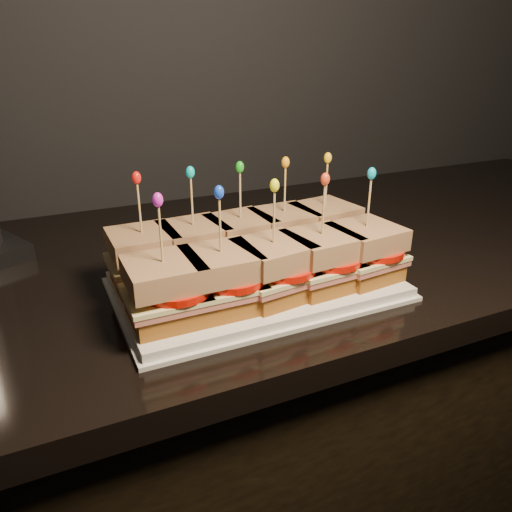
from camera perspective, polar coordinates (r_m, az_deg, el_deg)
name	(u,v)px	position (r m, az deg, el deg)	size (l,w,h in m)	color
cabinet	(222,457)	(1.11, -3.88, -21.91)	(2.14, 0.65, 0.83)	black
granite_slab	(215,264)	(0.86, -4.66, -0.89)	(2.18, 0.69, 0.04)	black
platter	(256,285)	(0.72, 0.00, -3.38)	(0.38, 0.24, 0.02)	silver
platter_rim	(256,289)	(0.72, 0.00, -3.81)	(0.39, 0.25, 0.01)	silver
sandwich_0_bread_bot	(146,276)	(0.71, -12.47, -2.21)	(0.09, 0.09, 0.02)	brown
sandwich_0_ham	(145,265)	(0.71, -12.58, -1.04)	(0.09, 0.09, 0.01)	#BA5F50
sandwich_0_cheese	(144,261)	(0.71, -12.63, -0.53)	(0.10, 0.09, 0.01)	#EBE295
sandwich_0_tomato	(154,256)	(0.70, -11.62, 0.02)	(0.09, 0.09, 0.01)	red
sandwich_0_bread_top	(143,243)	(0.70, -12.82, 1.51)	(0.09, 0.09, 0.03)	#6A2F0D
sandwich_0_pick	(140,211)	(0.68, -13.15, 5.03)	(0.00, 0.00, 0.09)	tan
sandwich_0_frill	(136,178)	(0.67, -13.50, 8.69)	(0.01, 0.01, 0.02)	red
sandwich_1_bread_bot	(195,267)	(0.73, -6.96, -1.23)	(0.09, 0.09, 0.02)	brown
sandwich_1_ham	(195,257)	(0.72, -7.02, -0.08)	(0.09, 0.09, 0.01)	#BA5F50
sandwich_1_cheese	(195,252)	(0.72, -7.04, 0.43)	(0.10, 0.09, 0.01)	#EBE295
sandwich_1_tomato	(204,247)	(0.72, -6.01, 0.97)	(0.09, 0.09, 0.01)	red
sandwich_1_bread_top	(194,235)	(0.71, -7.15, 2.43)	(0.09, 0.09, 0.03)	#6A2F0D
sandwich_1_pick	(192,204)	(0.70, -7.33, 5.89)	(0.00, 0.00, 0.09)	tan
sandwich_1_frill	(190,172)	(0.69, -7.52, 9.48)	(0.01, 0.01, 0.02)	#06B6B5
sandwich_2_bread_bot	(241,258)	(0.75, -1.73, -0.28)	(0.09, 0.09, 0.02)	brown
sandwich_2_ham	(241,249)	(0.75, -1.74, 0.84)	(0.09, 0.09, 0.01)	#BA5F50
sandwich_2_cheese	(241,244)	(0.74, -1.75, 1.34)	(0.10, 0.09, 0.01)	#EBE295
sandwich_2_tomato	(250,240)	(0.74, -0.72, 1.86)	(0.09, 0.09, 0.01)	red
sandwich_2_bread_top	(241,227)	(0.74, -1.77, 3.29)	(0.09, 0.09, 0.03)	#6A2F0D
sandwich_2_pick	(240,198)	(0.72, -1.81, 6.65)	(0.00, 0.00, 0.09)	tan
sandwich_2_frill	(240,167)	(0.71, -1.86, 10.13)	(0.01, 0.01, 0.02)	#19A818
sandwich_3_bread_bot	(283,251)	(0.78, 3.16, 0.60)	(0.09, 0.09, 0.02)	brown
sandwich_3_ham	(284,241)	(0.78, 3.18, 1.69)	(0.09, 0.09, 0.01)	#BA5F50
sandwich_3_cheese	(284,237)	(0.77, 3.20, 2.17)	(0.10, 0.09, 0.01)	#EBE295
sandwich_3_tomato	(293,233)	(0.77, 4.21, 2.68)	(0.09, 0.09, 0.01)	red
sandwich_3_bread_top	(284,221)	(0.76, 3.24, 4.05)	(0.09, 0.09, 0.03)	#6A2F0D
sandwich_3_pick	(285,192)	(0.75, 3.32, 7.30)	(0.00, 0.00, 0.09)	tan
sandwich_3_frill	(286,162)	(0.74, 3.40, 10.65)	(0.01, 0.01, 0.02)	orange
sandwich_4_bread_bot	(323,244)	(0.82, 7.67, 1.41)	(0.09, 0.09, 0.02)	brown
sandwich_4_ham	(324,234)	(0.81, 7.73, 2.46)	(0.09, 0.09, 0.01)	#BA5F50
sandwich_4_cheese	(324,230)	(0.81, 7.75, 2.92)	(0.10, 0.09, 0.01)	#EBE295
sandwich_4_tomato	(332,226)	(0.81, 8.73, 3.40)	(0.09, 0.09, 0.01)	red
sandwich_4_bread_top	(325,214)	(0.80, 7.85, 4.73)	(0.09, 0.09, 0.03)	#6A2F0D
sandwich_4_pick	(326,187)	(0.79, 8.03, 7.84)	(0.00, 0.00, 0.09)	tan
sandwich_4_frill	(328,158)	(0.78, 8.22, 11.04)	(0.01, 0.01, 0.02)	#F4B212
sandwich_5_bread_bot	(167,310)	(0.62, -10.17, -6.13)	(0.09, 0.09, 0.02)	brown
sandwich_5_ham	(166,299)	(0.61, -10.28, -4.83)	(0.09, 0.09, 0.01)	#BA5F50
sandwich_5_cheese	(165,294)	(0.61, -10.32, -4.25)	(0.10, 0.09, 0.01)	#EBE295
sandwich_5_tomato	(176,288)	(0.60, -9.12, -3.65)	(0.09, 0.09, 0.01)	red
sandwich_5_bread_top	(164,273)	(0.60, -10.50, -1.95)	(0.09, 0.09, 0.03)	#6A2F0D
sandwich_5_pick	(161,238)	(0.58, -10.82, 2.07)	(0.00, 0.00, 0.09)	tan
sandwich_5_frill	(158,200)	(0.57, -11.16, 6.33)	(0.01, 0.01, 0.02)	#CE1FB9
sandwich_6_bread_bot	(222,299)	(0.64, -3.88, -4.88)	(0.09, 0.09, 0.02)	brown
sandwich_6_ham	(222,287)	(0.63, -3.92, -3.60)	(0.09, 0.09, 0.01)	#BA5F50
sandwich_6_cheese	(222,282)	(0.63, -3.94, -3.03)	(0.10, 0.09, 0.01)	#EBE295
sandwich_6_tomato	(232,277)	(0.62, -2.73, -2.43)	(0.09, 0.09, 0.01)	red
sandwich_6_bread_top	(221,263)	(0.62, -4.01, -0.78)	(0.09, 0.09, 0.03)	#6A2F0D
sandwich_6_pick	(220,229)	(0.60, -4.13, 3.14)	(0.00, 0.00, 0.09)	tan
sandwich_6_frill	(219,192)	(0.59, -4.25, 7.28)	(0.01, 0.01, 0.02)	blue
sandwich_7_bread_bot	(273,288)	(0.66, 1.96, -3.66)	(0.09, 0.09, 0.02)	brown
sandwich_7_ham	(273,277)	(0.66, 1.98, -2.42)	(0.09, 0.09, 0.01)	#BA5F50
sandwich_7_cheese	(273,272)	(0.65, 1.99, -1.86)	(0.10, 0.09, 0.01)	#EBE295
sandwich_7_tomato	(284,267)	(0.65, 3.18, -1.28)	(0.09, 0.09, 0.01)	red
sandwich_7_bread_top	(274,253)	(0.64, 2.02, 0.31)	(0.09, 0.09, 0.03)	#6A2F0D
sandwich_7_pick	(274,220)	(0.63, 2.08, 4.10)	(0.00, 0.00, 0.09)	tan
sandwich_7_frill	(275,185)	(0.61, 2.14, 8.07)	(0.01, 0.01, 0.02)	#ECF113
sandwich_8_bread_bot	(320,278)	(0.70, 7.30, -2.50)	(0.09, 0.09, 0.02)	brown
sandwich_8_ham	(320,267)	(0.69, 7.37, -1.31)	(0.09, 0.09, 0.01)	#BA5F50
sandwich_8_cheese	(321,263)	(0.69, 7.40, -0.78)	(0.10, 0.09, 0.01)	#EBE295
sandwich_8_tomato	(331,258)	(0.69, 8.54, -0.22)	(0.09, 0.09, 0.01)	red
sandwich_8_bread_top	(322,245)	(0.68, 7.51, 1.31)	(0.09, 0.09, 0.03)	#6A2F0D
sandwich_8_pick	(323,213)	(0.66, 7.71, 4.92)	(0.00, 0.00, 0.09)	tan
sandwich_8_frill	(325,179)	(0.65, 7.92, 8.69)	(0.01, 0.01, 0.02)	red
sandwich_9_bread_bot	(363,269)	(0.74, 12.12, -1.44)	(0.09, 0.09, 0.02)	brown
sandwich_9_ham	(364,259)	(0.73, 12.22, -0.30)	(0.09, 0.09, 0.01)	#BA5F50
sandwich_9_cheese	(364,254)	(0.73, 12.27, 0.20)	(0.10, 0.09, 0.01)	#EBE295
sandwich_9_tomato	(374,249)	(0.73, 13.36, 0.73)	(0.09, 0.09, 0.01)	red
sandwich_9_bread_top	(366,237)	(0.72, 12.45, 2.19)	(0.09, 0.09, 0.03)	#6A2F0D
sandwich_9_pick	(369,206)	(0.70, 12.76, 5.61)	(0.00, 0.00, 0.09)	tan
sandwich_9_frill	(372,173)	(0.69, 13.09, 9.18)	(0.01, 0.01, 0.02)	#0C9CBD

